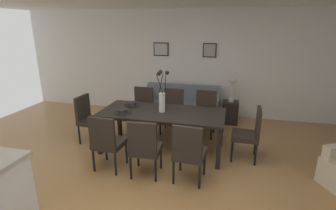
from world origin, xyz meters
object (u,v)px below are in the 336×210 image
(dining_chair_far_left, at_px, (145,146))
(side_table, at_px, (230,112))
(bowl_near_right, at_px, (132,103))
(dining_table, at_px, (162,115))
(dining_chair_far_right, at_px, (172,109))
(framed_picture_center, at_px, (210,50))
(sofa, at_px, (181,108))
(table_lamp, at_px, (232,86))
(centerpiece_vase, at_px, (162,96))
(dining_chair_near_right, at_px, (142,107))
(dining_chair_mid_right, at_px, (205,111))
(dining_chair_mid_left, at_px, (189,151))
(dining_chair_near_left, at_px, (107,140))
(dining_chair_head_west, at_px, (88,117))
(bowl_near_left, at_px, (123,111))
(dining_chair_head_east, at_px, (250,131))
(framed_picture_left, at_px, (161,49))

(dining_chair_far_left, distance_m, side_table, 2.90)
(dining_chair_far_left, xyz_separation_m, bowl_near_right, (-0.64, 1.15, 0.27))
(dining_table, distance_m, dining_chair_far_right, 0.90)
(side_table, bearing_deg, framed_picture_center, 142.41)
(dining_table, relative_size, sofa, 1.20)
(dining_chair_far_right, height_order, table_lamp, table_lamp)
(dining_table, height_order, centerpiece_vase, centerpiece_vase)
(centerpiece_vase, xyz_separation_m, framed_picture_center, (0.60, 2.14, 0.61))
(dining_chair_near_right, xyz_separation_m, dining_chair_mid_right, (1.36, 0.03, 0.00))
(dining_chair_far_right, xyz_separation_m, dining_chair_mid_right, (0.69, 0.02, 0.00))
(dining_chair_far_left, xyz_separation_m, dining_chair_far_right, (0.01, 1.81, 0.00))
(dining_chair_far_left, distance_m, dining_chair_mid_left, 0.66)
(dining_chair_near_left, relative_size, sofa, 0.50)
(side_table, bearing_deg, bowl_near_right, -141.37)
(dining_chair_far_right, height_order, centerpiece_vase, centerpiece_vase)
(dining_chair_far_right, xyz_separation_m, dining_chair_head_west, (-1.48, -0.87, 0.00))
(dining_chair_head_west, height_order, bowl_near_left, dining_chair_head_west)
(framed_picture_center, bearing_deg, dining_chair_mid_right, -86.92)
(dining_chair_head_east, xyz_separation_m, bowl_near_left, (-2.19, -0.24, 0.27))
(dining_chair_near_right, bearing_deg, framed_picture_left, 86.35)
(table_lamp, bearing_deg, side_table, -116.57)
(side_table, bearing_deg, dining_chair_mid_left, -101.84)
(dining_table, distance_m, dining_chair_near_right, 1.12)
(dining_chair_far_right, height_order, bowl_near_left, dining_chair_far_right)
(dining_chair_far_left, distance_m, dining_chair_mid_right, 1.96)
(table_lamp, bearing_deg, dining_chair_head_east, -78.64)
(dining_chair_head_west, relative_size, framed_picture_left, 2.40)
(dining_chair_head_west, bearing_deg, dining_chair_head_east, -0.03)
(centerpiece_vase, relative_size, bowl_near_left, 4.32)
(table_lamp, bearing_deg, sofa, -178.35)
(dining_chair_far_right, height_order, dining_chair_head_east, same)
(dining_chair_far_right, xyz_separation_m, table_lamp, (1.20, 0.81, 0.38))
(sofa, distance_m, framed_picture_left, 1.56)
(dining_chair_head_west, distance_m, dining_chair_head_east, 3.02)
(dining_chair_mid_left, bearing_deg, dining_table, 125.00)
(dining_chair_far_left, bearing_deg, framed_picture_left, 100.81)
(dining_table, xyz_separation_m, framed_picture_left, (-0.61, 2.15, 0.96))
(dining_chair_mid_left, bearing_deg, dining_chair_near_left, 178.73)
(dining_chair_head_east, bearing_deg, bowl_near_right, 174.59)
(dining_chair_mid_right, xyz_separation_m, table_lamp, (0.52, 0.79, 0.38))
(dining_table, xyz_separation_m, dining_chair_near_left, (-0.65, -0.89, -0.16))
(dining_chair_near_right, xyz_separation_m, dining_chair_head_west, (-0.81, -0.86, 0.00))
(dining_chair_head_west, height_order, side_table, dining_chair_head_west)
(dining_chair_near_left, height_order, bowl_near_right, dining_chair_near_left)
(dining_chair_near_left, relative_size, dining_chair_mid_right, 1.00)
(dining_chair_far_left, relative_size, side_table, 1.77)
(dining_chair_far_right, relative_size, framed_picture_left, 2.40)
(dining_table, bearing_deg, bowl_near_right, 161.45)
(dining_chair_mid_left, xyz_separation_m, dining_chair_mid_right, (0.03, 1.82, 0.00))
(dining_chair_near_left, relative_size, dining_chair_far_right, 1.00)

